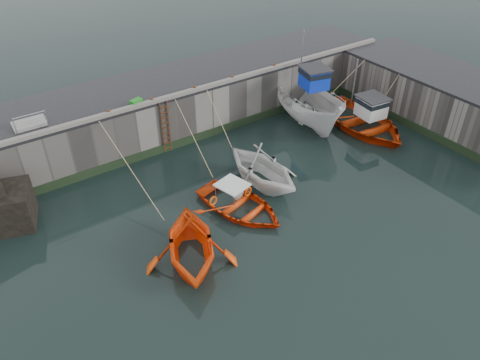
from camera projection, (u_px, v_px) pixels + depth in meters
ground at (305, 231)px, 21.85m from camera, size 120.00×120.00×0.00m
quay_back at (175, 103)px, 29.32m from camera, size 30.00×5.00×3.00m
quay_right at (456, 103)px, 29.33m from camera, size 5.00×15.00×3.00m
road_back at (173, 80)px, 28.40m from camera, size 30.00×5.00×0.16m
road_right at (463, 80)px, 28.41m from camera, size 5.00×15.00×0.16m
kerb_back at (192, 90)px, 26.73m from camera, size 30.00×0.30×0.20m
algae_back at (197, 137)px, 28.36m from camera, size 30.00×0.08×0.50m
algae_right at (425, 132)px, 28.89m from camera, size 0.08×15.00×0.50m
ladder at (166, 127)px, 26.62m from camera, size 0.51×0.08×3.20m
boat_near_white at (192, 260)px, 20.34m from camera, size 5.89×6.22×2.58m
boat_near_white_rope at (138, 196)px, 24.05m from camera, size 0.04×6.64×3.10m
boat_near_blue at (240, 210)px, 23.13m from camera, size 4.60×5.60×1.01m
boat_near_blue_rope at (192, 166)px, 26.30m from camera, size 0.04×5.17×3.10m
boat_near_blacktrim at (261, 183)px, 24.95m from camera, size 4.70×5.32×2.62m
boat_near_blacktrim_rope at (219, 149)px, 27.71m from camera, size 0.04×4.17×3.10m
boat_far_white at (307, 103)px, 29.90m from camera, size 4.57×8.05×5.93m
boat_far_orange at (362, 121)px, 29.61m from camera, size 5.66×7.40×4.43m
fish_crate at (136, 102)px, 25.36m from camera, size 0.73×0.54×0.33m
railing at (29, 123)px, 23.37m from camera, size 1.60×1.05×1.00m
bollard_a at (109, 112)px, 24.46m from camera, size 0.18×0.18×0.28m
bollard_b at (152, 100)px, 25.62m from camera, size 0.18×0.18×0.28m
bollard_c at (195, 88)px, 26.86m from camera, size 0.18×0.18×0.28m
bollard_d at (232, 78)px, 28.06m from camera, size 0.18×0.18×0.28m
bollard_e at (274, 66)px, 29.54m from camera, size 0.18×0.18×0.28m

